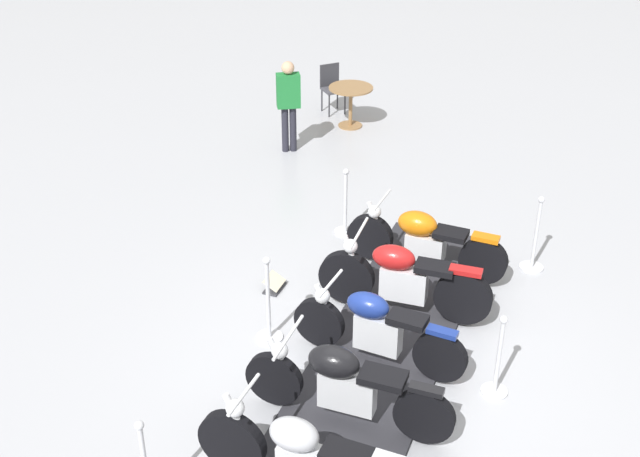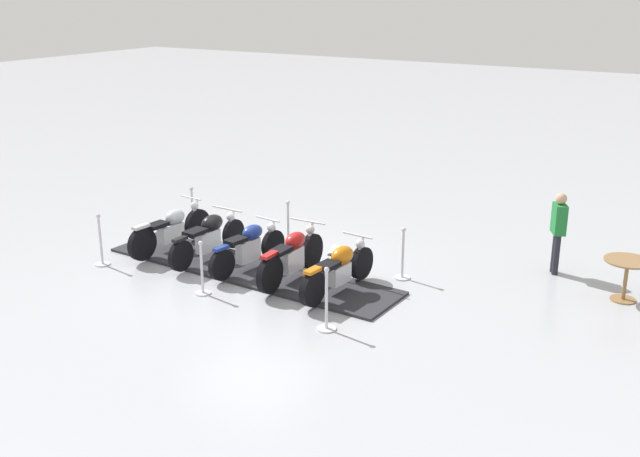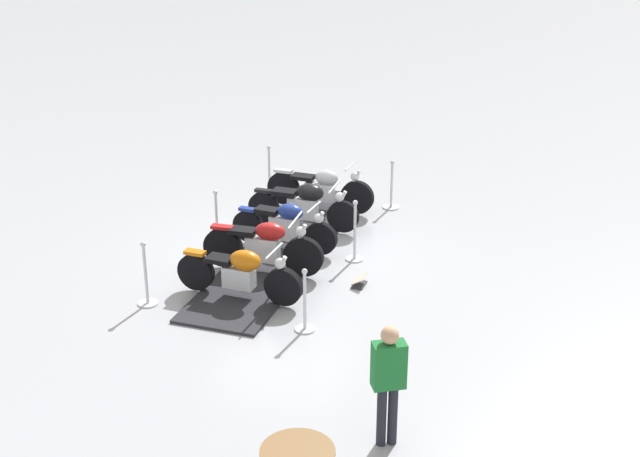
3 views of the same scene
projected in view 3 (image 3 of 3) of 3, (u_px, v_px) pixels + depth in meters
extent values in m
plane|color=#A8AAB2|center=(284.00, 250.00, 16.20)|extent=(80.00, 80.00, 0.00)
cube|color=#28282D|center=(284.00, 249.00, 16.19)|extent=(6.43, 1.65, 0.05)
cylinder|color=black|center=(283.00, 287.00, 13.97)|extent=(0.19, 0.64, 0.64)
cylinder|color=black|center=(196.00, 272.00, 14.48)|extent=(0.19, 0.64, 0.64)
cube|color=silver|center=(239.00, 277.00, 14.21)|extent=(0.29, 0.53, 0.35)
ellipsoid|color=#D16B0F|center=(245.00, 260.00, 14.05)|extent=(0.38, 0.56, 0.34)
cube|color=black|center=(220.00, 259.00, 14.22)|extent=(0.34, 0.45, 0.08)
cube|color=#D16B0F|center=(195.00, 253.00, 14.35)|extent=(0.19, 0.36, 0.06)
cylinder|color=silver|center=(279.00, 271.00, 13.89)|extent=(0.09, 0.29, 0.54)
cylinder|color=silver|center=(274.00, 251.00, 13.79)|extent=(0.64, 0.09, 0.04)
sphere|color=silver|center=(280.00, 263.00, 13.83)|extent=(0.18, 0.18, 0.18)
cylinder|color=black|center=(303.00, 257.00, 14.95)|extent=(0.14, 0.71, 0.71)
cylinder|color=black|center=(223.00, 247.00, 15.31)|extent=(0.14, 0.71, 0.71)
cube|color=silver|center=(263.00, 249.00, 15.11)|extent=(0.24, 0.58, 0.43)
ellipsoid|color=#AD1919|center=(270.00, 231.00, 14.94)|extent=(0.32, 0.54, 0.31)
cube|color=black|center=(242.00, 231.00, 15.08)|extent=(0.29, 0.47, 0.08)
cube|color=#AD1919|center=(222.00, 227.00, 15.16)|extent=(0.16, 0.39, 0.06)
cylinder|color=silver|center=(299.00, 240.00, 14.85)|extent=(0.07, 0.28, 0.60)
cylinder|color=silver|center=(295.00, 220.00, 14.73)|extent=(0.78, 0.05, 0.04)
sphere|color=silver|center=(301.00, 232.00, 14.78)|extent=(0.18, 0.18, 0.18)
cylinder|color=black|center=(321.00, 238.00, 15.80)|extent=(0.18, 0.62, 0.61)
cylinder|color=black|center=(248.00, 226.00, 16.33)|extent=(0.18, 0.62, 0.61)
cube|color=silver|center=(284.00, 228.00, 16.03)|extent=(0.25, 0.55, 0.44)
ellipsoid|color=navy|center=(290.00, 212.00, 15.85)|extent=(0.35, 0.52, 0.29)
cube|color=black|center=(267.00, 210.00, 16.04)|extent=(0.31, 0.45, 0.08)
cube|color=navy|center=(248.00, 209.00, 16.20)|extent=(0.17, 0.35, 0.06)
cylinder|color=silver|center=(317.00, 224.00, 15.72)|extent=(0.10, 0.28, 0.53)
cylinder|color=silver|center=(314.00, 207.00, 15.63)|extent=(0.61, 0.11, 0.04)
sphere|color=silver|center=(319.00, 218.00, 15.67)|extent=(0.18, 0.18, 0.18)
cylinder|color=black|center=(343.00, 217.00, 16.75)|extent=(0.12, 0.63, 0.63)
cylinder|color=black|center=(264.00, 207.00, 17.21)|extent=(0.12, 0.63, 0.63)
cube|color=silver|center=(303.00, 209.00, 16.95)|extent=(0.20, 0.60, 0.42)
ellipsoid|color=black|center=(310.00, 192.00, 16.77)|extent=(0.35, 0.55, 0.33)
cube|color=black|center=(285.00, 192.00, 16.94)|extent=(0.31, 0.47, 0.08)
cube|color=black|center=(263.00, 191.00, 17.07)|extent=(0.13, 0.35, 0.06)
cylinder|color=silver|center=(339.00, 203.00, 16.67)|extent=(0.08, 0.32, 0.53)
cylinder|color=silver|center=(335.00, 186.00, 16.57)|extent=(0.77, 0.06, 0.04)
sphere|color=silver|center=(340.00, 197.00, 16.62)|extent=(0.18, 0.18, 0.18)
cylinder|color=black|center=(357.00, 197.00, 17.63)|extent=(0.17, 0.69, 0.69)
cylinder|color=black|center=(284.00, 188.00, 18.14)|extent=(0.17, 0.69, 0.69)
cube|color=silver|center=(320.00, 191.00, 17.87)|extent=(0.26, 0.60, 0.36)
ellipsoid|color=#B7BAC1|center=(327.00, 178.00, 17.70)|extent=(0.35, 0.50, 0.32)
cube|color=black|center=(303.00, 177.00, 17.89)|extent=(0.31, 0.48, 0.08)
cube|color=#B7BAC1|center=(283.00, 171.00, 17.99)|extent=(0.17, 0.39, 0.06)
cylinder|color=silver|center=(354.00, 183.00, 17.54)|extent=(0.09, 0.30, 0.59)
cylinder|color=silver|center=(350.00, 166.00, 17.43)|extent=(0.60, 0.08, 0.04)
sphere|color=silver|center=(355.00, 176.00, 17.48)|extent=(0.18, 0.18, 0.18)
cylinder|color=silver|center=(218.00, 240.00, 16.59)|extent=(0.30, 0.30, 0.03)
cylinder|color=silver|center=(216.00, 217.00, 16.41)|extent=(0.05, 0.05, 0.92)
sphere|color=silver|center=(215.00, 192.00, 16.22)|extent=(0.09, 0.09, 0.09)
cylinder|color=silver|center=(148.00, 303.00, 14.21)|extent=(0.33, 0.33, 0.03)
cylinder|color=silver|center=(146.00, 275.00, 14.02)|extent=(0.05, 0.05, 1.00)
sphere|color=silver|center=(143.00, 244.00, 13.81)|extent=(0.09, 0.09, 0.09)
cylinder|color=silver|center=(354.00, 259.00, 15.81)|extent=(0.33, 0.33, 0.03)
cylinder|color=silver|center=(355.00, 232.00, 15.60)|extent=(0.05, 0.05, 1.04)
sphere|color=silver|center=(355.00, 203.00, 15.39)|extent=(0.09, 0.09, 0.09)
cylinder|color=silver|center=(270.00, 193.00, 18.97)|extent=(0.31, 0.31, 0.03)
cylinder|color=silver|center=(269.00, 171.00, 18.77)|extent=(0.05, 0.05, 0.98)
sphere|color=silver|center=(269.00, 148.00, 18.57)|extent=(0.09, 0.09, 0.09)
cylinder|color=silver|center=(391.00, 207.00, 18.18)|extent=(0.36, 0.36, 0.03)
cylinder|color=silver|center=(392.00, 186.00, 18.00)|extent=(0.05, 0.05, 0.93)
sphere|color=silver|center=(392.00, 162.00, 17.81)|extent=(0.09, 0.09, 0.09)
cylinder|color=silver|center=(305.00, 329.00, 13.43)|extent=(0.32, 0.32, 0.03)
cylinder|color=silver|center=(305.00, 301.00, 13.24)|extent=(0.05, 0.05, 0.93)
sphere|color=silver|center=(305.00, 271.00, 13.05)|extent=(0.09, 0.09, 0.09)
cube|color=#333338|center=(359.00, 285.00, 14.84)|extent=(0.35, 0.21, 0.02)
cube|color=beige|center=(359.00, 279.00, 14.79)|extent=(0.32, 0.22, 0.13)
cylinder|color=olive|center=(297.00, 452.00, 9.43)|extent=(0.83, 0.83, 0.03)
cylinder|color=#23232D|center=(382.00, 416.00, 10.63)|extent=(0.12, 0.12, 0.83)
cylinder|color=#23232D|center=(393.00, 415.00, 10.66)|extent=(0.12, 0.12, 0.83)
cube|color=#1E7233|center=(389.00, 365.00, 10.37)|extent=(0.38, 0.46, 0.59)
sphere|color=tan|center=(390.00, 335.00, 10.21)|extent=(0.22, 0.22, 0.22)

